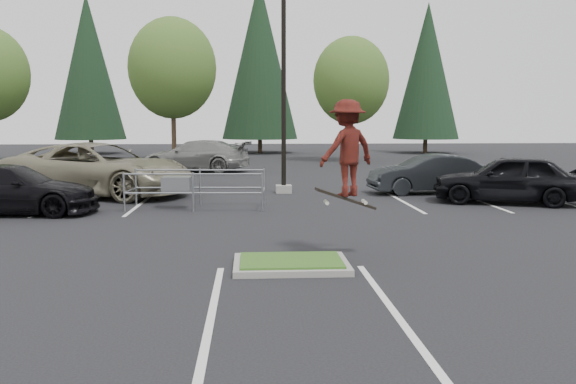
{
  "coord_description": "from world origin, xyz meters",
  "views": [
    {
      "loc": [
        -0.75,
        -11.47,
        2.84
      ],
      "look_at": [
        0.03,
        1.5,
        1.29
      ],
      "focal_mm": 38.0,
      "sensor_mm": 36.0,
      "label": 1
    }
  ],
  "objects": [
    {
      "name": "car_l_black",
      "position": [
        -8.0,
        7.2,
        0.75
      ],
      "size": [
        5.25,
        2.38,
        1.49
      ],
      "primitive_type": "imported",
      "rotation": [
        0.0,
        0.0,
        1.51
      ],
      "color": "black",
      "rests_on": "ground"
    },
    {
      "name": "stall_lines",
      "position": [
        -1.35,
        6.02,
        0.0
      ],
      "size": [
        22.62,
        17.6,
        0.01
      ],
      "color": "silver",
      "rests_on": "ground"
    },
    {
      "name": "decid_c",
      "position": [
        5.99,
        29.83,
        5.25
      ],
      "size": [
        5.12,
        5.12,
        8.38
      ],
      "color": "#38281C",
      "rests_on": "ground"
    },
    {
      "name": "skateboarder",
      "position": [
        1.2,
        1.0,
        2.24
      ],
      "size": [
        1.49,
        1.28,
        2.28
      ],
      "rotation": [
        0.0,
        0.0,
        3.66
      ],
      "color": "black",
      "rests_on": "ground"
    },
    {
      "name": "car_far_silver",
      "position": [
        -3.73,
        22.0,
        0.86
      ],
      "size": [
        6.32,
        3.81,
        1.71
      ],
      "primitive_type": "imported",
      "rotation": [
        0.0,
        0.0,
        4.46
      ],
      "color": "gray",
      "rests_on": "ground"
    },
    {
      "name": "ground",
      "position": [
        0.0,
        0.0,
        0.0
      ],
      "size": [
        120.0,
        120.0,
        0.0
      ],
      "primitive_type": "plane",
      "color": "black",
      "rests_on": "ground"
    },
    {
      "name": "car_l_tan",
      "position": [
        -6.5,
        11.5,
        0.99
      ],
      "size": [
        7.85,
        5.6,
        1.99
      ],
      "primitive_type": "imported",
      "rotation": [
        0.0,
        0.0,
        1.21
      ],
      "color": "gray",
      "rests_on": "ground"
    },
    {
      "name": "car_r_charc",
      "position": [
        6.07,
        11.49,
        0.75
      ],
      "size": [
        4.64,
        1.9,
        1.5
      ],
      "primitive_type": "imported",
      "rotation": [
        0.0,
        0.0,
        4.78
      ],
      "color": "black",
      "rests_on": "ground"
    },
    {
      "name": "conif_c",
      "position": [
        14.0,
        39.5,
        6.85
      ],
      "size": [
        5.5,
        5.5,
        12.5
      ],
      "color": "#38281C",
      "rests_on": "ground"
    },
    {
      "name": "conif_a",
      "position": [
        -14.0,
        40.0,
        7.1
      ],
      "size": [
        5.72,
        5.72,
        13.0
      ],
      "color": "#38281C",
      "rests_on": "ground"
    },
    {
      "name": "car_r_black",
      "position": [
        8.0,
        8.58,
        0.84
      ],
      "size": [
        5.31,
        3.48,
        1.68
      ],
      "primitive_type": "imported",
      "rotation": [
        0.0,
        0.0,
        4.38
      ],
      "color": "black",
      "rests_on": "ground"
    },
    {
      "name": "cart_corral",
      "position": [
        -2.99,
        8.03,
        0.77
      ],
      "size": [
        4.4,
        1.81,
        1.22
      ],
      "rotation": [
        0.0,
        0.0,
        -0.06
      ],
      "color": "gray",
      "rests_on": "ground"
    },
    {
      "name": "conif_b",
      "position": [
        0.0,
        40.5,
        7.85
      ],
      "size": [
        6.38,
        6.38,
        14.5
      ],
      "color": "#38281C",
      "rests_on": "ground"
    },
    {
      "name": "grass_median",
      "position": [
        0.0,
        0.0,
        0.08
      ],
      "size": [
        2.2,
        1.6,
        0.16
      ],
      "color": "gray",
      "rests_on": "ground"
    },
    {
      "name": "light_pole",
      "position": [
        0.5,
        12.0,
        4.56
      ],
      "size": [
        0.7,
        0.6,
        10.12
      ],
      "color": "gray",
      "rests_on": "ground"
    },
    {
      "name": "decid_b",
      "position": [
        -6.01,
        30.53,
        6.04
      ],
      "size": [
        5.89,
        5.89,
        9.64
      ],
      "color": "#38281C",
      "rests_on": "ground"
    }
  ]
}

